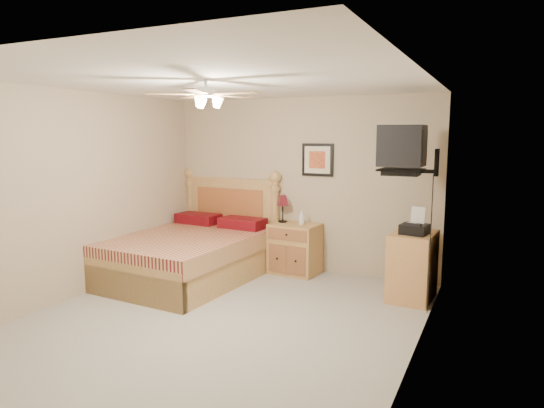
{
  "coord_description": "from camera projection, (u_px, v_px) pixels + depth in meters",
  "views": [
    {
      "loc": [
        2.62,
        -4.24,
        1.97
      ],
      "look_at": [
        0.19,
        0.9,
        1.16
      ],
      "focal_mm": 32.0,
      "sensor_mm": 36.0,
      "label": 1
    }
  ],
  "objects": [
    {
      "name": "floor",
      "position": [
        220.0,
        320.0,
        5.19
      ],
      "size": [
        4.5,
        4.5,
        0.0
      ],
      "primitive_type": "plane",
      "color": "#9C978D",
      "rests_on": "ground"
    },
    {
      "name": "ceiling",
      "position": [
        217.0,
        81.0,
        4.83
      ],
      "size": [
        4.0,
        4.5,
        0.04
      ],
      "primitive_type": "cube",
      "color": "white",
      "rests_on": "ground"
    },
    {
      "name": "wall_back",
      "position": [
        300.0,
        185.0,
        7.02
      ],
      "size": [
        4.0,
        0.04,
        2.5
      ],
      "primitive_type": "cube",
      "color": "tan",
      "rests_on": "ground"
    },
    {
      "name": "wall_front",
      "position": [
        27.0,
        253.0,
        3.0
      ],
      "size": [
        4.0,
        0.04,
        2.5
      ],
      "primitive_type": "cube",
      "color": "tan",
      "rests_on": "ground"
    },
    {
      "name": "wall_left",
      "position": [
        77.0,
        195.0,
        5.86
      ],
      "size": [
        0.04,
        4.5,
        2.5
      ],
      "primitive_type": "cube",
      "color": "tan",
      "rests_on": "ground"
    },
    {
      "name": "wall_right",
      "position": [
        418.0,
        220.0,
        4.16
      ],
      "size": [
        0.04,
        4.5,
        2.5
      ],
      "primitive_type": "cube",
      "color": "tan",
      "rests_on": "ground"
    },
    {
      "name": "bed",
      "position": [
        185.0,
        227.0,
        6.61
      ],
      "size": [
        1.84,
        2.34,
        1.45
      ],
      "primitive_type": null,
      "rotation": [
        0.0,
        0.0,
        -0.06
      ],
      "color": "#9F7945",
      "rests_on": "ground"
    },
    {
      "name": "nightstand",
      "position": [
        295.0,
        249.0,
        6.92
      ],
      "size": [
        0.69,
        0.54,
        0.72
      ],
      "primitive_type": "cube",
      "rotation": [
        0.0,
        0.0,
        -0.07
      ],
      "color": "#A36734",
      "rests_on": "ground"
    },
    {
      "name": "table_lamp",
      "position": [
        283.0,
        209.0,
        6.99
      ],
      "size": [
        0.25,
        0.25,
        0.39
      ],
      "primitive_type": null,
      "rotation": [
        0.0,
        0.0,
        -0.18
      ],
      "color": "#5A131C",
      "rests_on": "nightstand"
    },
    {
      "name": "lotion_bottle",
      "position": [
        302.0,
        217.0,
        6.8
      ],
      "size": [
        0.1,
        0.1,
        0.22
      ],
      "primitive_type": "imported",
      "rotation": [
        0.0,
        0.0,
        -0.16
      ],
      "color": "white",
      "rests_on": "nightstand"
    },
    {
      "name": "framed_picture",
      "position": [
        318.0,
        160.0,
        6.84
      ],
      "size": [
        0.46,
        0.04,
        0.46
      ],
      "primitive_type": "cube",
      "color": "black",
      "rests_on": "wall_back"
    },
    {
      "name": "dresser",
      "position": [
        413.0,
        266.0,
        5.82
      ],
      "size": [
        0.52,
        0.72,
        0.82
      ],
      "primitive_type": "cube",
      "rotation": [
        0.0,
        0.0,
        -0.06
      ],
      "color": "#B57B50",
      "rests_on": "ground"
    },
    {
      "name": "fax_machine",
      "position": [
        415.0,
        221.0,
        5.65
      ],
      "size": [
        0.34,
        0.36,
        0.31
      ],
      "primitive_type": null,
      "rotation": [
        0.0,
        0.0,
        -0.18
      ],
      "color": "black",
      "rests_on": "dresser"
    },
    {
      "name": "magazine_lower",
      "position": [
        411.0,
        228.0,
        6.0
      ],
      "size": [
        0.25,
        0.28,
        0.02
      ],
      "primitive_type": "imported",
      "rotation": [
        0.0,
        0.0,
        0.37
      ],
      "color": "#C3B897",
      "rests_on": "dresser"
    },
    {
      "name": "magazine_upper",
      "position": [
        411.0,
        226.0,
        6.0
      ],
      "size": [
        0.25,
        0.29,
        0.02
      ],
      "primitive_type": "imported",
      "rotation": [
        0.0,
        0.0,
        0.37
      ],
      "color": "#9E9579",
      "rests_on": "magazine_lower"
    },
    {
      "name": "wall_tv",
      "position": [
        416.0,
        149.0,
        5.39
      ],
      "size": [
        0.56,
        0.46,
        0.58
      ],
      "primitive_type": null,
      "color": "black",
      "rests_on": "wall_right"
    },
    {
      "name": "ceiling_fan",
      "position": [
        206.0,
        94.0,
        4.67
      ],
      "size": [
        1.14,
        1.14,
        0.28
      ],
      "primitive_type": null,
      "color": "white",
      "rests_on": "ceiling"
    }
  ]
}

